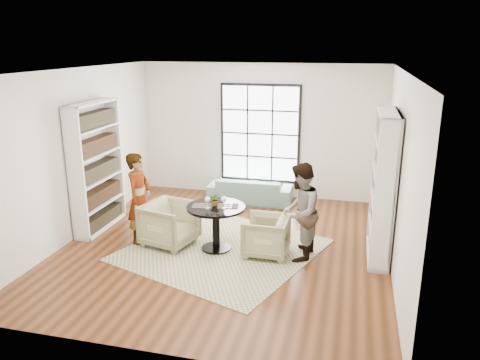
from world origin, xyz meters
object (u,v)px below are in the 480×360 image
(person_right, at_px, (300,212))
(armchair_left, at_px, (170,224))
(flower_centerpiece, at_px, (215,199))
(sofa, at_px, (250,190))
(wine_glass_right, at_px, (224,200))
(armchair_right, at_px, (266,236))
(wine_glass_left, at_px, (207,200))
(person_left, at_px, (139,198))
(pedestal_table, at_px, (216,218))

(person_right, bearing_deg, armchair_left, -84.44)
(flower_centerpiece, bearing_deg, sofa, 89.36)
(wine_glass_right, bearing_deg, armchair_right, 6.62)
(armchair_right, relative_size, wine_glass_left, 3.66)
(sofa, bearing_deg, wine_glass_right, 92.08)
(flower_centerpiece, bearing_deg, person_left, -179.05)
(wine_glass_left, bearing_deg, armchair_left, 169.10)
(person_left, bearing_deg, armchair_left, -87.67)
(pedestal_table, height_order, wine_glass_right, wine_glass_right)
(pedestal_table, xyz_separation_m, armchair_right, (0.86, 0.01, -0.24))
(armchair_right, distance_m, flower_centerpiece, 1.05)
(pedestal_table, distance_m, flower_centerpiece, 0.33)
(sofa, height_order, person_left, person_left)
(sofa, bearing_deg, pedestal_table, 88.64)
(armchair_right, height_order, flower_centerpiece, flower_centerpiece)
(armchair_left, xyz_separation_m, wine_glass_right, (1.01, -0.08, 0.56))
(armchair_left, distance_m, person_right, 2.29)
(person_right, relative_size, flower_centerpiece, 7.12)
(sofa, xyz_separation_m, wine_glass_left, (-0.11, -2.73, 0.66))
(sofa, bearing_deg, flower_centerpiece, 88.21)
(pedestal_table, height_order, person_right, person_right)
(person_left, bearing_deg, wine_glass_left, -93.99)
(pedestal_table, height_order, sofa, pedestal_table)
(armchair_right, bearing_deg, wine_glass_right, -82.80)
(person_left, height_order, wine_glass_right, person_left)
(armchair_right, relative_size, person_right, 0.46)
(pedestal_table, distance_m, wine_glass_left, 0.40)
(pedestal_table, bearing_deg, wine_glass_right, -24.34)
(pedestal_table, relative_size, armchair_left, 1.17)
(wine_glass_right, bearing_deg, person_right, 3.72)
(person_right, height_order, wine_glass_left, person_right)
(person_left, relative_size, wine_glass_left, 8.06)
(wine_glass_right, bearing_deg, pedestal_table, 155.66)
(pedestal_table, height_order, flower_centerpiece, flower_centerpiece)
(sofa, relative_size, wine_glass_left, 9.20)
(wine_glass_left, bearing_deg, pedestal_table, 52.45)
(pedestal_table, relative_size, flower_centerpiece, 4.36)
(person_right, bearing_deg, sofa, -145.99)
(armchair_right, bearing_deg, pedestal_table, -88.84)
(wine_glass_right, bearing_deg, armchair_left, 175.25)
(pedestal_table, xyz_separation_m, sofa, (0.01, 2.60, -0.30))
(armchair_right, xyz_separation_m, person_right, (0.55, -0.00, 0.47))
(person_right, bearing_deg, flower_centerpiece, -85.39)
(pedestal_table, xyz_separation_m, armchair_left, (-0.85, 0.01, -0.19))
(pedestal_table, distance_m, armchair_left, 0.87)
(armchair_left, bearing_deg, sofa, -4.72)
(pedestal_table, xyz_separation_m, flower_centerpiece, (-0.02, 0.03, 0.33))
(armchair_left, xyz_separation_m, person_right, (2.26, -0.00, 0.42))
(wine_glass_right, distance_m, flower_centerpiece, 0.21)
(sofa, relative_size, armchair_right, 2.51)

